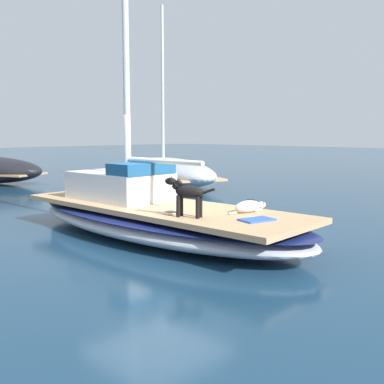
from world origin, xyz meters
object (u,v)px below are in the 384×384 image
object	(u,v)px
coiled_rope	(172,213)
moored_boat_starboard_side	(170,170)
dog_white	(249,206)
deck_towel	(257,220)
deck_winch	(251,205)
dog_black	(187,193)
sailboat_main	(157,220)

from	to	relation	value
coiled_rope	moored_boat_starboard_side	world-z (taller)	moored_boat_starboard_side
moored_boat_starboard_side	dog_white	bearing A→B (deg)	-125.20
deck_towel	dog_white	bearing A→B (deg)	46.03
deck_winch	coiled_rope	distance (m)	1.53
dog_black	coiled_rope	size ratio (longest dim) A/B	2.79
dog_white	deck_winch	distance (m)	0.20
sailboat_main	dog_black	bearing A→B (deg)	-111.37
deck_winch	dog_black	bearing A→B (deg)	163.69
dog_black	deck_towel	distance (m)	1.28
dog_white	moored_boat_starboard_side	xyz separation A→B (m)	(6.22, 8.81, -0.19)
coiled_rope	moored_boat_starboard_side	size ratio (longest dim) A/B	0.04
deck_towel	dog_black	bearing A→B (deg)	118.36
sailboat_main	dog_white	size ratio (longest dim) A/B	7.66
moored_boat_starboard_side	deck_winch	bearing A→B (deg)	-124.72
dog_black	deck_towel	bearing A→B (deg)	-61.64
dog_black	coiled_rope	distance (m)	0.57
moored_boat_starboard_side	deck_towel	bearing A→B (deg)	-125.82
dog_white	deck_winch	size ratio (longest dim) A/B	4.54
sailboat_main	moored_boat_starboard_side	bearing A→B (deg)	45.44
dog_black	dog_white	xyz separation A→B (m)	(1.15, -0.48, -0.32)
coiled_rope	dog_white	bearing A→B (deg)	-38.13
deck_winch	moored_boat_starboard_side	xyz separation A→B (m)	(6.04, 8.71, -0.18)
moored_boat_starboard_side	sailboat_main	bearing A→B (deg)	-134.56
sailboat_main	deck_towel	distance (m)	2.51
sailboat_main	dog_white	xyz separation A→B (m)	(0.59, -1.90, 0.43)
dog_white	coiled_rope	size ratio (longest dim) A/B	2.94
sailboat_main	dog_black	size ratio (longest dim) A/B	8.09
coiled_rope	sailboat_main	bearing A→B (deg)	62.13
dog_white	deck_winch	bearing A→B (deg)	28.48
dog_black	dog_white	bearing A→B (deg)	-22.85
dog_white	dog_black	bearing A→B (deg)	157.15
dog_black	deck_winch	xyz separation A→B (m)	(1.32, -0.39, -0.32)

